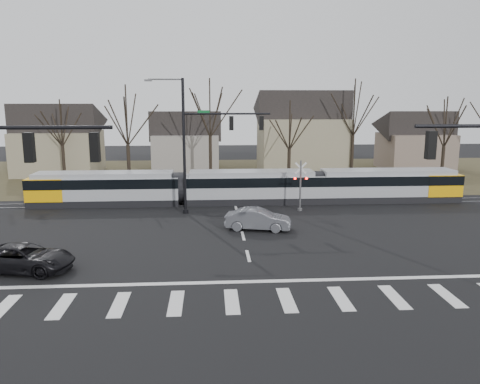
{
  "coord_description": "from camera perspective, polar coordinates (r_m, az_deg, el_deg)",
  "views": [
    {
      "loc": [
        -2.07,
        -22.91,
        8.49
      ],
      "look_at": [
        0.0,
        9.0,
        2.3
      ],
      "focal_mm": 35.0,
      "sensor_mm": 36.0,
      "label": 1
    }
  ],
  "objects": [
    {
      "name": "crosswalk",
      "position": [
        20.83,
        2.38,
        -13.09
      ],
      "size": [
        27.0,
        2.6,
        0.01
      ],
      "color": "silver",
      "rests_on": "ground"
    },
    {
      "name": "ground",
      "position": [
        24.52,
        1.38,
        -9.3
      ],
      "size": [
        140.0,
        140.0,
        0.0
      ],
      "primitive_type": "plane",
      "color": "black"
    },
    {
      "name": "lane_dashes",
      "position": [
        39.88,
        -0.65,
        -1.33
      ],
      "size": [
        0.18,
        30.0,
        0.01
      ],
      "color": "silver",
      "rests_on": "ground"
    },
    {
      "name": "tree_row",
      "position": [
        49.2,
        1.05,
        6.89
      ],
      "size": [
        59.2,
        7.2,
        10.0
      ],
      "color": "black",
      "rests_on": "ground"
    },
    {
      "name": "suv",
      "position": [
        26.34,
        -24.81,
        -7.31
      ],
      "size": [
        4.06,
        5.8,
        1.38
      ],
      "primitive_type": "imported",
      "rotation": [
        0.0,
        0.0,
        1.39
      ],
      "color": "black",
      "rests_on": "ground"
    },
    {
      "name": "grass_verge",
      "position": [
        55.6,
        -1.54,
        2.17
      ],
      "size": [
        140.0,
        28.0,
        0.01
      ],
      "primitive_type": "cube",
      "color": "#38331E",
      "rests_on": "ground"
    },
    {
      "name": "signal_pole_far",
      "position": [
        35.52,
        -4.27,
        6.42
      ],
      "size": [
        9.28,
        0.44,
        10.2
      ],
      "color": "black",
      "rests_on": "ground"
    },
    {
      "name": "tram",
      "position": [
        39.67,
        1.17,
        0.8
      ],
      "size": [
        36.3,
        2.7,
        2.75
      ],
      "color": "gray",
      "rests_on": "ground"
    },
    {
      "name": "house_d",
      "position": [
        63.67,
        20.59,
        6.19
      ],
      "size": [
        8.64,
        7.56,
        7.65
      ],
      "color": "#6D5C50",
      "rests_on": "ground"
    },
    {
      "name": "rail_crossing_signal",
      "position": [
        36.99,
        7.37,
        0.58
      ],
      "size": [
        1.08,
        0.36,
        4.0
      ],
      "color": "#59595B",
      "rests_on": "ground"
    },
    {
      "name": "house_a",
      "position": [
        59.8,
        -21.29,
        6.35
      ],
      "size": [
        9.72,
        8.64,
        8.6
      ],
      "color": "gray",
      "rests_on": "ground"
    },
    {
      "name": "house_c",
      "position": [
        57.09,
        7.54,
        7.59
      ],
      "size": [
        10.8,
        8.64,
        10.1
      ],
      "color": "gray",
      "rests_on": "ground"
    },
    {
      "name": "rail_pair",
      "position": [
        39.68,
        -0.64,
        -1.36
      ],
      "size": [
        90.0,
        1.52,
        0.06
      ],
      "color": "#59595E",
      "rests_on": "ground"
    },
    {
      "name": "house_b",
      "position": [
        59.16,
        -6.58,
        6.5
      ],
      "size": [
        8.64,
        7.56,
        7.65
      ],
      "color": "gray",
      "rests_on": "ground"
    },
    {
      "name": "stop_line",
      "position": [
        22.85,
        1.79,
        -10.85
      ],
      "size": [
        28.0,
        0.35,
        0.01
      ],
      "primitive_type": "cube",
      "color": "silver",
      "rests_on": "ground"
    },
    {
      "name": "sedan",
      "position": [
        31.49,
        2.2,
        -3.33
      ],
      "size": [
        3.37,
        5.02,
        1.44
      ],
      "primitive_type": "imported",
      "rotation": [
        0.0,
        0.0,
        1.35
      ],
      "color": "#55575D",
      "rests_on": "ground"
    }
  ]
}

